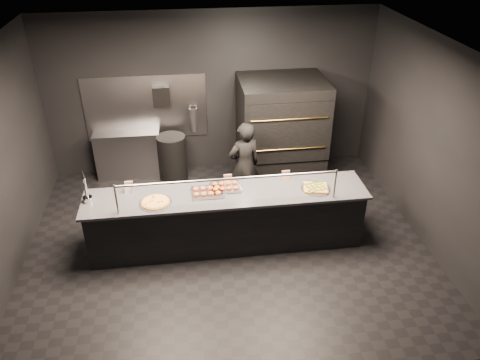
{
  "coord_description": "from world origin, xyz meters",
  "views": [
    {
      "loc": [
        -0.57,
        -5.65,
        4.56
      ],
      "look_at": [
        0.22,
        0.2,
        1.01
      ],
      "focal_mm": 35.0,
      "sensor_mm": 36.0,
      "label": 1
    }
  ],
  "objects_px": {
    "round_pizza": "(156,202)",
    "slider_tray_b": "(225,187)",
    "pizza_oven": "(281,130)",
    "worker": "(244,165)",
    "slider_tray_a": "(207,192)",
    "square_pizza": "(316,188)",
    "fire_extinguisher": "(194,119)",
    "beer_tap": "(86,193)",
    "towel_dispenser": "(161,96)",
    "service_counter": "(227,219)",
    "trash_bin": "(172,158)",
    "prep_shelf": "(129,154)"
  },
  "relations": [
    {
      "from": "fire_extinguisher",
      "to": "trash_bin",
      "type": "relative_size",
      "value": 0.58
    },
    {
      "from": "fire_extinguisher",
      "to": "beer_tap",
      "type": "bearing_deg",
      "value": -124.25
    },
    {
      "from": "trash_bin",
      "to": "beer_tap",
      "type": "bearing_deg",
      "value": -119.65
    },
    {
      "from": "service_counter",
      "to": "worker",
      "type": "distance_m",
      "value": 1.18
    },
    {
      "from": "worker",
      "to": "service_counter",
      "type": "bearing_deg",
      "value": 53.04
    },
    {
      "from": "slider_tray_b",
      "to": "worker",
      "type": "xyz_separation_m",
      "value": [
        0.41,
        0.92,
        -0.18
      ]
    },
    {
      "from": "fire_extinguisher",
      "to": "trash_bin",
      "type": "distance_m",
      "value": 0.82
    },
    {
      "from": "beer_tap",
      "to": "trash_bin",
      "type": "bearing_deg",
      "value": 60.35
    },
    {
      "from": "prep_shelf",
      "to": "towel_dispenser",
      "type": "height_order",
      "value": "towel_dispenser"
    },
    {
      "from": "pizza_oven",
      "to": "worker",
      "type": "bearing_deg",
      "value": -133.26
    },
    {
      "from": "prep_shelf",
      "to": "slider_tray_a",
      "type": "bearing_deg",
      "value": -59.94
    },
    {
      "from": "slider_tray_b",
      "to": "trash_bin",
      "type": "xyz_separation_m",
      "value": [
        -0.79,
        1.95,
        -0.51
      ]
    },
    {
      "from": "prep_shelf",
      "to": "towel_dispenser",
      "type": "relative_size",
      "value": 3.43
    },
    {
      "from": "slider_tray_b",
      "to": "worker",
      "type": "relative_size",
      "value": 0.33
    },
    {
      "from": "pizza_oven",
      "to": "slider_tray_b",
      "type": "height_order",
      "value": "pizza_oven"
    },
    {
      "from": "slider_tray_b",
      "to": "service_counter",
      "type": "bearing_deg",
      "value": -89.9
    },
    {
      "from": "round_pizza",
      "to": "slider_tray_a",
      "type": "bearing_deg",
      "value": 12.16
    },
    {
      "from": "prep_shelf",
      "to": "slider_tray_b",
      "type": "distance_m",
      "value": 2.75
    },
    {
      "from": "fire_extinguisher",
      "to": "square_pizza",
      "type": "relative_size",
      "value": 1.16
    },
    {
      "from": "beer_tap",
      "to": "square_pizza",
      "type": "xyz_separation_m",
      "value": [
        3.25,
        -0.11,
        -0.13
      ]
    },
    {
      "from": "round_pizza",
      "to": "slider_tray_a",
      "type": "height_order",
      "value": "slider_tray_a"
    },
    {
      "from": "towel_dispenser",
      "to": "beer_tap",
      "type": "bearing_deg",
      "value": -114.17
    },
    {
      "from": "beer_tap",
      "to": "slider_tray_a",
      "type": "xyz_separation_m",
      "value": [
        1.67,
        -0.02,
        -0.12
      ]
    },
    {
      "from": "pizza_oven",
      "to": "slider_tray_b",
      "type": "distance_m",
      "value": 2.13
    },
    {
      "from": "prep_shelf",
      "to": "service_counter",
      "type": "bearing_deg",
      "value": -55.41
    },
    {
      "from": "round_pizza",
      "to": "towel_dispenser",
      "type": "bearing_deg",
      "value": 87.52
    },
    {
      "from": "slider_tray_a",
      "to": "square_pizza",
      "type": "xyz_separation_m",
      "value": [
        1.58,
        -0.09,
        -0.01
      ]
    },
    {
      "from": "towel_dispenser",
      "to": "square_pizza",
      "type": "bearing_deg",
      "value": -47.99
    },
    {
      "from": "fire_extinguisher",
      "to": "round_pizza",
      "type": "bearing_deg",
      "value": -104.64
    },
    {
      "from": "service_counter",
      "to": "beer_tap",
      "type": "distance_m",
      "value": 2.04
    },
    {
      "from": "slider_tray_a",
      "to": "square_pizza",
      "type": "distance_m",
      "value": 1.58
    },
    {
      "from": "service_counter",
      "to": "prep_shelf",
      "type": "bearing_deg",
      "value": 124.59
    },
    {
      "from": "slider_tray_b",
      "to": "square_pizza",
      "type": "height_order",
      "value": "slider_tray_b"
    },
    {
      "from": "trash_bin",
      "to": "round_pizza",
      "type": "bearing_deg",
      "value": -95.7
    },
    {
      "from": "slider_tray_a",
      "to": "slider_tray_b",
      "type": "height_order",
      "value": "slider_tray_a"
    },
    {
      "from": "towel_dispenser",
      "to": "prep_shelf",
      "type": "bearing_deg",
      "value": -174.29
    },
    {
      "from": "fire_extinguisher",
      "to": "beer_tap",
      "type": "relative_size",
      "value": 0.99
    },
    {
      "from": "beer_tap",
      "to": "slider_tray_b",
      "type": "xyz_separation_m",
      "value": [
        1.95,
        0.09,
        -0.12
      ]
    },
    {
      "from": "service_counter",
      "to": "pizza_oven",
      "type": "relative_size",
      "value": 2.15
    },
    {
      "from": "fire_extinguisher",
      "to": "beer_tap",
      "type": "height_order",
      "value": "beer_tap"
    },
    {
      "from": "round_pizza",
      "to": "slider_tray_b",
      "type": "height_order",
      "value": "slider_tray_b"
    },
    {
      "from": "prep_shelf",
      "to": "trash_bin",
      "type": "relative_size",
      "value": 1.37
    },
    {
      "from": "slider_tray_a",
      "to": "worker",
      "type": "height_order",
      "value": "worker"
    },
    {
      "from": "round_pizza",
      "to": "slider_tray_b",
      "type": "relative_size",
      "value": 0.92
    },
    {
      "from": "pizza_oven",
      "to": "prep_shelf",
      "type": "bearing_deg",
      "value": 171.46
    },
    {
      "from": "service_counter",
      "to": "fire_extinguisher",
      "type": "bearing_deg",
      "value": 98.3
    },
    {
      "from": "towel_dispenser",
      "to": "worker",
      "type": "height_order",
      "value": "towel_dispenser"
    },
    {
      "from": "round_pizza",
      "to": "slider_tray_a",
      "type": "xyz_separation_m",
      "value": [
        0.73,
        0.16,
        0.01
      ]
    },
    {
      "from": "square_pizza",
      "to": "trash_bin",
      "type": "relative_size",
      "value": 0.5
    },
    {
      "from": "slider_tray_b",
      "to": "fire_extinguisher",
      "type": "bearing_deg",
      "value": 98.8
    }
  ]
}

